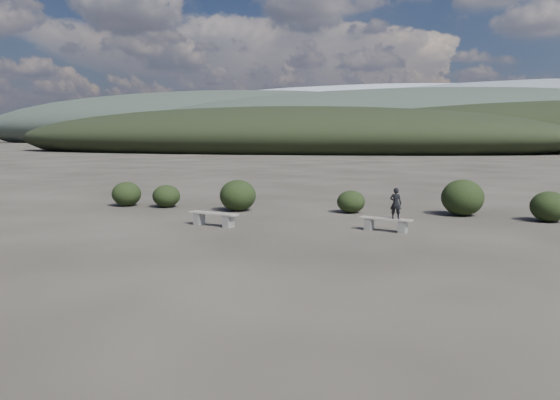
% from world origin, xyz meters
% --- Properties ---
extents(ground, '(1200.00, 1200.00, 0.00)m').
position_xyz_m(ground, '(0.00, 0.00, 0.00)').
color(ground, '#292520').
rests_on(ground, ground).
extents(bench_left, '(1.88, 0.83, 0.46)m').
position_xyz_m(bench_left, '(-2.32, 4.61, 0.28)').
color(bench_left, slate).
rests_on(bench_left, ground).
extents(bench_right, '(1.74, 0.79, 0.43)m').
position_xyz_m(bench_right, '(3.41, 5.10, 0.26)').
color(bench_right, slate).
rests_on(bench_right, ground).
extents(seated_person, '(0.39, 0.28, 1.00)m').
position_xyz_m(seated_person, '(3.71, 5.02, 0.93)').
color(seated_person, black).
rests_on(seated_person, bench_right).
extents(shrub_a, '(1.18, 1.18, 0.96)m').
position_xyz_m(shrub_a, '(-6.16, 8.71, 0.48)').
color(shrub_a, black).
rests_on(shrub_a, ground).
extents(shrub_b, '(1.49, 1.49, 1.27)m').
position_xyz_m(shrub_b, '(-2.80, 8.42, 0.64)').
color(shrub_b, black).
rests_on(shrub_b, ground).
extents(shrub_c, '(1.12, 1.12, 0.89)m').
position_xyz_m(shrub_c, '(1.74, 9.05, 0.45)').
color(shrub_c, black).
rests_on(shrub_c, ground).
extents(shrub_d, '(1.60, 1.60, 1.40)m').
position_xyz_m(shrub_d, '(5.98, 9.43, 0.70)').
color(shrub_d, black).
rests_on(shrub_d, ground).
extents(shrub_e, '(1.31, 1.31, 1.09)m').
position_xyz_m(shrub_e, '(8.88, 8.64, 0.55)').
color(shrub_e, black).
rests_on(shrub_e, ground).
extents(shrub_f, '(1.25, 1.25, 1.06)m').
position_xyz_m(shrub_f, '(-8.03, 8.63, 0.53)').
color(shrub_f, black).
rests_on(shrub_f, ground).
extents(mountain_ridges, '(500.00, 400.00, 56.00)m').
position_xyz_m(mountain_ridges, '(-7.48, 339.06, 10.84)').
color(mountain_ridges, black).
rests_on(mountain_ridges, ground).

